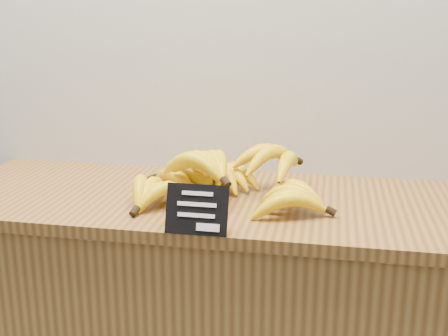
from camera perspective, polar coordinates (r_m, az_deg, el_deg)
counter_top at (r=1.45m, az=0.37°, el=-3.47°), size 1.51×0.54×0.03m
chalkboard_sign at (r=1.20m, az=-2.79°, el=-4.24°), size 0.14×0.04×0.10m
banana_pile at (r=1.43m, az=-0.34°, el=-0.95°), size 0.55×0.41×0.12m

